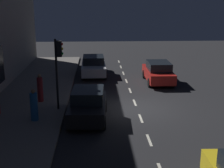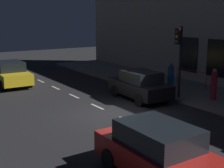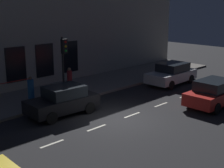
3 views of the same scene
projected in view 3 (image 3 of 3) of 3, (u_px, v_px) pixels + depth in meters
The scene contains 11 objects.
ground_plane at pixel (119, 120), 16.82m from camera, with size 60.00×60.00×0.00m, color #232326.
sidewalk at pixel (51, 95), 21.10m from camera, with size 4.50×32.00×0.15m.
building_facade at pixel (26, 25), 21.78m from camera, with size 0.65×32.00×8.84m.
lane_centre_line at pixel (132, 115), 17.50m from camera, with size 0.12×27.20×0.01m.
traffic_light at pixel (64, 56), 18.87m from camera, with size 0.47×0.32×3.84m.
parked_car_0 at pixel (215, 93), 18.91m from camera, with size 1.91×4.31×1.58m.
parked_car_1 at pixel (63, 101), 17.43m from camera, with size 2.03×3.96×1.58m.
parked_car_3 at pixel (172, 74), 23.93m from camera, with size 2.04×4.25×1.58m.
pedestrian_0 at pixel (31, 91), 18.98m from camera, with size 0.45×0.45×1.60m.
pedestrian_1 at pixel (70, 81), 21.18m from camera, with size 0.39×0.39×1.67m.
red_railing at pixel (11, 85), 20.21m from camera, with size 0.05×2.51×0.97m.
Camera 3 is at (-10.97, 11.44, 5.96)m, focal length 51.75 mm.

